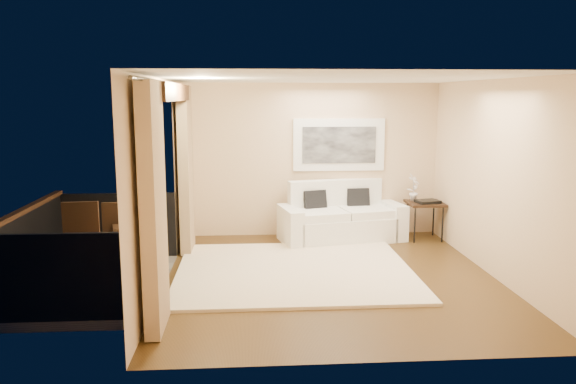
{
  "coord_description": "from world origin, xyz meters",
  "views": [
    {
      "loc": [
        -1.11,
        -7.36,
        2.48
      ],
      "look_at": [
        -0.53,
        0.92,
        1.05
      ],
      "focal_mm": 35.0,
      "sensor_mm": 36.0,
      "label": 1
    }
  ],
  "objects": [
    {
      "name": "glass_b",
      "position": [
        -2.59,
        0.6,
        0.74
      ],
      "size": [
        0.06,
        0.06,
        0.12
      ],
      "primitive_type": "cylinder",
      "color": "white",
      "rests_on": "bistro_table"
    },
    {
      "name": "orchid",
      "position": [
        1.75,
        2.12,
        0.9
      ],
      "size": [
        0.3,
        0.3,
        0.48
      ],
      "primitive_type": "imported",
      "rotation": [
        0.0,
        0.0,
        0.83
      ],
      "color": "white",
      "rests_on": "side_table"
    },
    {
      "name": "artwork",
      "position": [
        0.48,
        2.46,
        1.62
      ],
      "size": [
        1.62,
        0.07,
        0.92
      ],
      "color": "white",
      "rests_on": "room_shell"
    },
    {
      "name": "glass_a",
      "position": [
        -2.67,
        0.5,
        0.74
      ],
      "size": [
        0.06,
        0.06,
        0.12
      ],
      "primitive_type": "cylinder",
      "color": "white",
      "rests_on": "bistro_table"
    },
    {
      "name": "room_shell",
      "position": [
        -2.13,
        0.0,
        2.52
      ],
      "size": [
        5.0,
        6.4,
        5.0
      ],
      "color": "white",
      "rests_on": "ground"
    },
    {
      "name": "sofa",
      "position": [
        0.47,
        2.09,
        0.36
      ],
      "size": [
        2.24,
        1.31,
        1.01
      ],
      "rotation": [
        0.0,
        0.0,
        0.21
      ],
      "color": "white",
      "rests_on": "floor"
    },
    {
      "name": "floor",
      "position": [
        0.0,
        0.0,
        0.0
      ],
      "size": [
        5.0,
        5.0,
        0.0
      ],
      "primitive_type": "plane",
      "color": "#4E3617",
      "rests_on": "ground"
    },
    {
      "name": "tray",
      "position": [
        1.95,
        1.92,
        0.68
      ],
      "size": [
        0.44,
        0.36,
        0.05
      ],
      "primitive_type": "cube",
      "rotation": [
        0.0,
        0.0,
        0.24
      ],
      "color": "black",
      "rests_on": "side_table"
    },
    {
      "name": "ice_bucket",
      "position": [
        -2.87,
        0.67,
        0.78
      ],
      "size": [
        0.18,
        0.18,
        0.2
      ],
      "primitive_type": "cylinder",
      "color": "silver",
      "rests_on": "bistro_table"
    },
    {
      "name": "side_table",
      "position": [
        1.93,
        2.0,
        0.6
      ],
      "size": [
        0.61,
        0.61,
        0.66
      ],
      "rotation": [
        0.0,
        0.0,
        0.01
      ],
      "color": "black",
      "rests_on": "floor"
    },
    {
      "name": "rug",
      "position": [
        -0.48,
        0.29,
        0.02
      ],
      "size": [
        3.32,
        2.89,
        0.04
      ],
      "primitive_type": "cube",
      "rotation": [
        0.0,
        0.0,
        -0.0
      ],
      "color": "#FFECCD",
      "rests_on": "floor"
    },
    {
      "name": "bistro_table",
      "position": [
        -2.75,
        0.55,
        0.6
      ],
      "size": [
        0.71,
        0.71,
        0.68
      ],
      "rotation": [
        0.0,
        0.0,
        0.26
      ],
      "color": "black",
      "rests_on": "balcony"
    },
    {
      "name": "balcony",
      "position": [
        -3.31,
        0.0,
        0.18
      ],
      "size": [
        1.81,
        2.6,
        1.17
      ],
      "color": "#605B56",
      "rests_on": "ground"
    },
    {
      "name": "vase",
      "position": [
        -2.74,
        0.41,
        0.77
      ],
      "size": [
        0.04,
        0.04,
        0.18
      ],
      "primitive_type": "cylinder",
      "color": "white",
      "rests_on": "bistro_table"
    },
    {
      "name": "candle",
      "position": [
        -2.66,
        0.72,
        0.72
      ],
      "size": [
        0.06,
        0.06,
        0.07
      ],
      "primitive_type": "cylinder",
      "color": "red",
      "rests_on": "bistro_table"
    },
    {
      "name": "balcony_chair_far",
      "position": [
        -2.98,
        0.67,
        0.57
      ],
      "size": [
        0.44,
        0.44,
        0.99
      ],
      "rotation": [
        0.0,
        0.0,
        3.17
      ],
      "color": "black",
      "rests_on": "balcony"
    },
    {
      "name": "curtains",
      "position": [
        -2.11,
        0.0,
        1.34
      ],
      "size": [
        0.16,
        4.8,
        2.64
      ],
      "color": "tan",
      "rests_on": "ground"
    },
    {
      "name": "balcony_chair_near",
      "position": [
        -3.35,
        0.04,
        0.63
      ],
      "size": [
        0.51,
        0.52,
        1.09
      ],
      "rotation": [
        0.0,
        0.0,
        0.09
      ],
      "color": "black",
      "rests_on": "balcony"
    }
  ]
}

